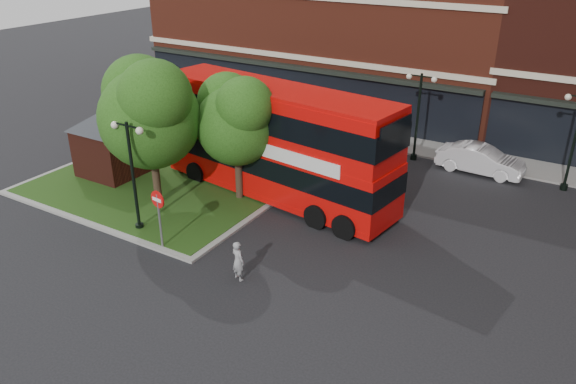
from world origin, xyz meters
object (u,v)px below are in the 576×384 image
Objects in this scene: bus at (276,135)px; car_silver at (299,126)px; car_white at (480,160)px; woman at (238,261)px.

bus is 3.33× the size of car_silver.
car_silver is at bearing 91.89° from car_white.
bus is at bearing -51.59° from woman.
car_white is (7.96, 8.14, -2.41)m from bus.
woman is (2.74, -7.02, -2.35)m from bus.
woman is 16.03m from car_white.
woman is 16.37m from car_silver.
woman is at bearing 162.90° from car_white.
car_white is at bearing 53.62° from bus.
car_silver is (-6.19, 15.16, -0.15)m from woman.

